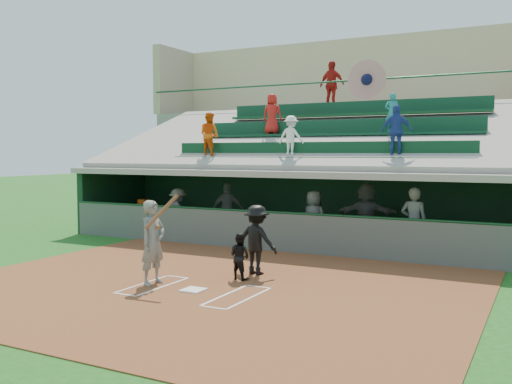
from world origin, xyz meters
The scene contains 19 objects.
ground centered at (0.00, 0.00, 0.00)m, with size 100.00×100.00×0.00m, color #175016.
dirt_slab centered at (0.00, 0.50, 0.01)m, with size 11.00×9.00×0.02m, color brown.
home_plate centered at (0.00, 0.00, 0.04)m, with size 0.43×0.43×0.03m, color white.
batters_box_chalk centered at (0.00, 0.00, 0.02)m, with size 2.65×1.85×0.01m.
dugout_floor centered at (0.00, 6.75, 0.02)m, with size 16.00×3.50×0.04m, color gray.
concourse_slab centered at (0.00, 13.50, 2.30)m, with size 20.00×3.00×4.60m, color gray.
grandstand centered at (-0.01, 10.51, 2.26)m, with size 20.40×10.40×7.80m.
batter_at_plate centered at (-1.08, 0.09, 0.92)m, with size 0.87×0.76×1.95m.
catcher centered at (0.32, 1.35, 0.53)m, with size 0.50×0.39×1.02m, color black.
home_umpire centered at (0.41, 2.00, 0.82)m, with size 1.03×0.59×1.60m, color black.
dugout_bench centered at (-0.03, 8.06, 0.25)m, with size 14.04×0.42×0.42m, color #935C35.
white_table centered at (-6.25, 6.19, 0.40)m, with size 0.82×0.62×0.72m, color white.
water_cooler centered at (-6.22, 6.22, 0.97)m, with size 0.43×0.43×0.43m, color #CC4B0C.
dugout_player_a centered at (-4.53, 5.88, 0.84)m, with size 1.03×0.59×1.59m, color #595B56.
dugout_player_b centered at (-3.08, 6.66, 0.93)m, with size 1.04×0.43×1.77m, color #5C5E59.
dugout_player_c centered at (0.19, 6.09, 0.87)m, with size 0.81×0.53×1.66m, color #60625D.
dugout_player_d centered at (1.55, 6.85, 0.99)m, with size 1.76×0.56×1.89m, color #5D605A.
dugout_player_e centered at (3.20, 5.65, 0.98)m, with size 0.68×0.45×1.87m, color #565954.
concourse_staff_a centered at (-1.65, 12.63, 5.56)m, with size 1.13×0.47×1.92m, color #AC1A13.
Camera 1 is at (6.38, -9.53, 2.83)m, focal length 40.00 mm.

